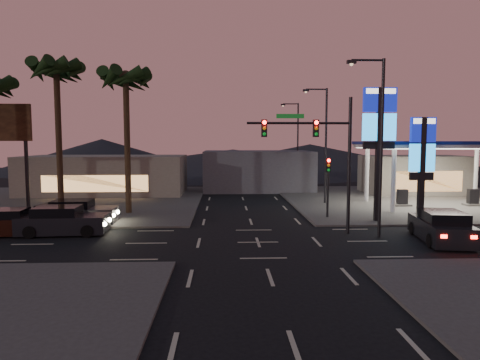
{
  "coord_description": "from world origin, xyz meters",
  "views": [
    {
      "loc": [
        -1.86,
        -22.67,
        5.41
      ],
      "look_at": [
        -0.8,
        4.42,
        3.0
      ],
      "focal_mm": 32.0,
      "sensor_mm": 36.0,
      "label": 1
    }
  ],
  "objects_px": {
    "pylon_sign_short": "(422,154)",
    "traffic_signal_mast": "(320,145)",
    "car_lane_a_mid": "(10,223)",
    "pylon_sign_tall": "(379,127)",
    "car_lane_b_mid": "(59,216)",
    "gas_station": "(440,146)",
    "suv_station": "(441,227)",
    "car_lane_b_front": "(77,213)",
    "car_lane_a_front": "(62,221)"
  },
  "relations": [
    {
      "from": "pylon_sign_tall",
      "to": "car_lane_a_mid",
      "type": "height_order",
      "value": "pylon_sign_tall"
    },
    {
      "from": "suv_station",
      "to": "gas_station",
      "type": "bearing_deg",
      "value": 63.76
    },
    {
      "from": "pylon_sign_short",
      "to": "car_lane_b_mid",
      "type": "xyz_separation_m",
      "value": [
        -23.53,
        0.71,
        -4.01
      ]
    },
    {
      "from": "suv_station",
      "to": "traffic_signal_mast",
      "type": "bearing_deg",
      "value": 160.67
    },
    {
      "from": "car_lane_a_mid",
      "to": "suv_station",
      "type": "xyz_separation_m",
      "value": [
        24.28,
        -2.56,
        0.08
      ]
    },
    {
      "from": "gas_station",
      "to": "pylon_sign_short",
      "type": "relative_size",
      "value": 1.74
    },
    {
      "from": "car_lane_a_front",
      "to": "car_lane_b_front",
      "type": "distance_m",
      "value": 3.05
    },
    {
      "from": "pylon_sign_tall",
      "to": "traffic_signal_mast",
      "type": "xyz_separation_m",
      "value": [
        -4.74,
        -3.51,
        -1.17
      ]
    },
    {
      "from": "gas_station",
      "to": "car_lane_b_mid",
      "type": "xyz_separation_m",
      "value": [
        -28.53,
        -6.79,
        -4.44
      ]
    },
    {
      "from": "car_lane_a_mid",
      "to": "car_lane_a_front",
      "type": "bearing_deg",
      "value": 1.72
    },
    {
      "from": "car_lane_b_mid",
      "to": "pylon_sign_tall",
      "type": "bearing_deg",
      "value": 0.79
    },
    {
      "from": "gas_station",
      "to": "car_lane_a_mid",
      "type": "distance_m",
      "value": 32.09
    },
    {
      "from": "pylon_sign_short",
      "to": "traffic_signal_mast",
      "type": "bearing_deg",
      "value": -160.87
    },
    {
      "from": "pylon_sign_short",
      "to": "car_lane_b_front",
      "type": "height_order",
      "value": "pylon_sign_short"
    },
    {
      "from": "car_lane_a_front",
      "to": "suv_station",
      "type": "relative_size",
      "value": 0.96
    },
    {
      "from": "traffic_signal_mast",
      "to": "car_lane_b_front",
      "type": "xyz_separation_m",
      "value": [
        -15.26,
        3.51,
        -4.47
      ]
    },
    {
      "from": "gas_station",
      "to": "car_lane_a_front",
      "type": "bearing_deg",
      "value": -160.74
    },
    {
      "from": "traffic_signal_mast",
      "to": "suv_station",
      "type": "bearing_deg",
      "value": -19.33
    },
    {
      "from": "traffic_signal_mast",
      "to": "car_lane_b_mid",
      "type": "height_order",
      "value": "traffic_signal_mast"
    },
    {
      "from": "car_lane_a_mid",
      "to": "car_lane_b_front",
      "type": "xyz_separation_m",
      "value": [
        2.79,
        3.13,
        0.04
      ]
    },
    {
      "from": "suv_station",
      "to": "car_lane_b_front",
      "type": "bearing_deg",
      "value": 165.16
    },
    {
      "from": "pylon_sign_tall",
      "to": "traffic_signal_mast",
      "type": "relative_size",
      "value": 1.12
    },
    {
      "from": "gas_station",
      "to": "car_lane_a_mid",
      "type": "relative_size",
      "value": 2.53
    },
    {
      "from": "gas_station",
      "to": "pylon_sign_tall",
      "type": "height_order",
      "value": "pylon_sign_tall"
    },
    {
      "from": "pylon_sign_short",
      "to": "car_lane_b_mid",
      "type": "distance_m",
      "value": 23.88
    },
    {
      "from": "gas_station",
      "to": "car_lane_b_front",
      "type": "distance_m",
      "value": 28.59
    },
    {
      "from": "car_lane_a_front",
      "to": "car_lane_b_front",
      "type": "relative_size",
      "value": 1.02
    },
    {
      "from": "car_lane_a_mid",
      "to": "car_lane_b_mid",
      "type": "distance_m",
      "value": 3.34
    },
    {
      "from": "traffic_signal_mast",
      "to": "car_lane_b_mid",
      "type": "bearing_deg",
      "value": 168.81
    },
    {
      "from": "pylon_sign_tall",
      "to": "suv_station",
      "type": "height_order",
      "value": "pylon_sign_tall"
    },
    {
      "from": "pylon_sign_tall",
      "to": "car_lane_b_mid",
      "type": "distance_m",
      "value": 21.81
    },
    {
      "from": "pylon_sign_tall",
      "to": "car_lane_b_front",
      "type": "distance_m",
      "value": 20.79
    },
    {
      "from": "car_lane_b_front",
      "to": "suv_station",
      "type": "xyz_separation_m",
      "value": [
        21.49,
        -5.7,
        0.04
      ]
    },
    {
      "from": "gas_station",
      "to": "car_lane_b_mid",
      "type": "bearing_deg",
      "value": -166.61
    },
    {
      "from": "gas_station",
      "to": "pylon_sign_short",
      "type": "height_order",
      "value": "pylon_sign_short"
    },
    {
      "from": "traffic_signal_mast",
      "to": "car_lane_a_mid",
      "type": "relative_size",
      "value": 1.66
    },
    {
      "from": "suv_station",
      "to": "car_lane_a_mid",
      "type": "bearing_deg",
      "value": 173.97
    },
    {
      "from": "car_lane_a_front",
      "to": "suv_station",
      "type": "bearing_deg",
      "value": -7.1
    },
    {
      "from": "pylon_sign_tall",
      "to": "car_lane_a_mid",
      "type": "bearing_deg",
      "value": -172.17
    },
    {
      "from": "suv_station",
      "to": "pylon_sign_tall",
      "type": "bearing_deg",
      "value": 104.62
    },
    {
      "from": "car_lane_a_front",
      "to": "car_lane_a_mid",
      "type": "height_order",
      "value": "car_lane_a_front"
    },
    {
      "from": "pylon_sign_short",
      "to": "car_lane_a_mid",
      "type": "relative_size",
      "value": 1.45
    },
    {
      "from": "traffic_signal_mast",
      "to": "car_lane_a_front",
      "type": "bearing_deg",
      "value": 178.22
    },
    {
      "from": "pylon_sign_short",
      "to": "car_lane_b_mid",
      "type": "relative_size",
      "value": 1.61
    },
    {
      "from": "gas_station",
      "to": "pylon_sign_short",
      "type": "bearing_deg",
      "value": -123.69
    },
    {
      "from": "pylon_sign_short",
      "to": "car_lane_a_front",
      "type": "height_order",
      "value": "pylon_sign_short"
    },
    {
      "from": "car_lane_a_mid",
      "to": "car_lane_b_mid",
      "type": "bearing_deg",
      "value": 58.25
    },
    {
      "from": "gas_station",
      "to": "suv_station",
      "type": "distance_m",
      "value": 14.26
    },
    {
      "from": "gas_station",
      "to": "pylon_sign_tall",
      "type": "xyz_separation_m",
      "value": [
        -7.5,
        -6.5,
        1.31
      ]
    },
    {
      "from": "pylon_sign_short",
      "to": "car_lane_b_mid",
      "type": "bearing_deg",
      "value": 178.27
    }
  ]
}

